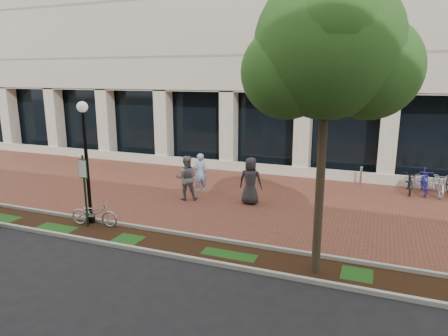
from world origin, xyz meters
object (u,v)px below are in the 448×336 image
(parking_sign, at_px, (84,182))
(pedestrian_right, at_px, (250,181))
(locked_bicycle, at_px, (94,213))
(bollard, at_px, (361,176))
(pedestrian_left, at_px, (200,173))
(pedestrian_mid, at_px, (186,178))
(bike_rack_cluster, at_px, (439,183))
(lamppost, at_px, (86,156))
(street_tree, at_px, (330,55))

(parking_sign, relative_size, pedestrian_right, 1.31)
(locked_bicycle, xyz_separation_m, bollard, (8.13, 8.75, 0.02))
(locked_bicycle, relative_size, pedestrian_left, 0.98)
(pedestrian_mid, relative_size, bollard, 2.04)
(locked_bicycle, relative_size, bike_rack_cluster, 0.55)
(pedestrian_mid, bearing_deg, pedestrian_right, 165.27)
(lamppost, relative_size, locked_bicycle, 2.48)
(pedestrian_right, xyz_separation_m, bollard, (3.95, 4.52, -0.48))
(parking_sign, xyz_separation_m, street_tree, (7.73, -0.38, 3.89))
(pedestrian_right, bearing_deg, street_tree, 121.42)
(parking_sign, relative_size, pedestrian_mid, 1.34)
(parking_sign, distance_m, bike_rack_cluster, 14.30)
(pedestrian_mid, distance_m, bike_rack_cluster, 10.72)
(locked_bicycle, distance_m, pedestrian_mid, 4.15)
(pedestrian_mid, xyz_separation_m, pedestrian_right, (2.61, 0.43, 0.02))
(locked_bicycle, bearing_deg, pedestrian_left, -26.74)
(pedestrian_mid, distance_m, pedestrian_right, 2.64)
(lamppost, height_order, pedestrian_mid, lamppost)
(bike_rack_cluster, bearing_deg, pedestrian_mid, -160.16)
(lamppost, height_order, pedestrian_left, lamppost)
(pedestrian_left, bearing_deg, pedestrian_right, 123.52)
(pedestrian_left, xyz_separation_m, pedestrian_mid, (-0.05, -1.21, 0.06))
(street_tree, height_order, pedestrian_left, street_tree)
(parking_sign, bearing_deg, pedestrian_left, 71.33)
(pedestrian_left, relative_size, pedestrian_right, 0.92)
(street_tree, height_order, bike_rack_cluster, street_tree)
(parking_sign, relative_size, pedestrian_left, 1.43)
(street_tree, bearing_deg, pedestrian_mid, 143.91)
(parking_sign, distance_m, pedestrian_right, 6.23)
(parking_sign, xyz_separation_m, bike_rack_cluster, (11.47, 8.47, -1.04))
(parking_sign, xyz_separation_m, lamppost, (-0.17, 0.39, 0.79))
(parking_sign, bearing_deg, street_tree, -2.40)
(lamppost, xyz_separation_m, street_tree, (7.90, -0.77, 3.09))
(parking_sign, distance_m, bollard, 12.25)
(street_tree, distance_m, pedestrian_left, 9.35)
(parking_sign, bearing_deg, bollard, 47.52)
(bollard, distance_m, bike_rack_cluster, 3.20)
(parking_sign, xyz_separation_m, pedestrian_mid, (1.74, 3.99, -0.65))
(lamppost, height_order, bollard, lamppost)
(street_tree, relative_size, bollard, 8.17)
(street_tree, distance_m, pedestrian_right, 7.40)
(lamppost, bearing_deg, street_tree, -5.57)
(parking_sign, xyz_separation_m, locked_bicycle, (0.17, 0.18, -1.13))
(pedestrian_right, bearing_deg, pedestrian_left, -20.83)
(street_tree, xyz_separation_m, locked_bicycle, (-7.57, 0.56, -5.01))
(locked_bicycle, height_order, pedestrian_left, pedestrian_left)
(lamppost, bearing_deg, parking_sign, -66.91)
(bike_rack_cluster, bearing_deg, pedestrian_left, -166.21)
(parking_sign, bearing_deg, bike_rack_cluster, 36.86)
(pedestrian_right, height_order, bike_rack_cluster, pedestrian_right)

